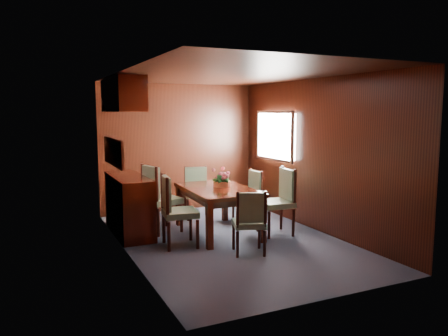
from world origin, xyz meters
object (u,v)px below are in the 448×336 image
sideboard (129,205)px  chair_head (250,219)px  chair_left_near (175,207)px  chair_right_near (280,197)px  flower_centerpiece (222,177)px  dining_table (218,194)px

sideboard → chair_head: bearing=-54.4°
chair_left_near → chair_right_near: 1.69m
chair_right_near → flower_centerpiece: chair_right_near is taller
chair_right_near → flower_centerpiece: 0.96m
sideboard → dining_table: (1.25, -0.57, 0.16)m
chair_head → flower_centerpiece: flower_centerpiece is taller
sideboard → flower_centerpiece: bearing=-19.3°
dining_table → chair_left_near: size_ratio=1.53×
chair_left_near → flower_centerpiece: chair_left_near is taller
chair_head → chair_left_near: bearing=153.6°
chair_left_near → flower_centerpiece: bearing=123.5°
dining_table → chair_right_near: (0.86, -0.42, -0.04)m
chair_head → flower_centerpiece: 1.28m
chair_right_near → chair_head: size_ratio=1.18×
flower_centerpiece → dining_table: bearing=-139.1°
chair_right_near → chair_left_near: bearing=94.3°
chair_left_near → sideboard: bearing=-147.5°
chair_left_near → flower_centerpiece: 1.08m
chair_left_near → flower_centerpiece: (0.94, 0.45, 0.29)m
chair_left_near → chair_head: (0.78, -0.76, -0.08)m
dining_table → chair_right_near: size_ratio=1.51×
chair_left_near → chair_head: 1.09m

